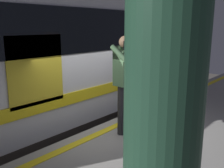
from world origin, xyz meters
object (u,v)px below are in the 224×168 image
(handbag, at_px, (135,118))
(station_column, at_px, (164,85))
(passenger, at_px, (124,77))
(train_carriage, at_px, (59,46))

(handbag, height_order, station_column, station_column)
(passenger, bearing_deg, train_carriage, -101.42)
(train_carriage, relative_size, station_column, 2.61)
(train_carriage, height_order, passenger, train_carriage)
(train_carriage, bearing_deg, passenger, 78.58)
(handbag, xyz_separation_m, station_column, (3.16, 2.38, 1.60))
(passenger, bearing_deg, handbag, -179.98)
(train_carriage, distance_m, station_column, 5.97)
(train_carriage, xyz_separation_m, handbag, (0.17, 2.57, -1.28))
(passenger, relative_size, station_column, 0.51)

